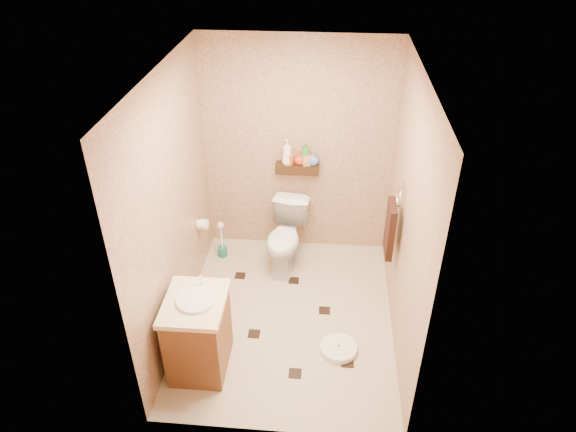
{
  "coord_description": "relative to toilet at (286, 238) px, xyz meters",
  "views": [
    {
      "loc": [
        0.32,
        -3.66,
        3.54
      ],
      "look_at": [
        -0.02,
        0.25,
        1.01
      ],
      "focal_mm": 32.0,
      "sensor_mm": 36.0,
      "label": 1
    }
  ],
  "objects": [
    {
      "name": "wall_shelf",
      "position": [
        0.1,
        0.34,
        0.66
      ],
      "size": [
        0.46,
        0.14,
        0.1
      ],
      "primitive_type": "cube",
      "color": "#351E0E",
      "rests_on": "wall_back"
    },
    {
      "name": "toilet",
      "position": [
        0.0,
        0.0,
        0.0
      ],
      "size": [
        0.49,
        0.75,
        0.71
      ],
      "primitive_type": "imported",
      "rotation": [
        0.0,
        0.0,
        -0.14
      ],
      "color": "white",
      "rests_on": "ground"
    },
    {
      "name": "towel_ring",
      "position": [
        1.01,
        -0.58,
        0.59
      ],
      "size": [
        0.12,
        0.3,
        0.76
      ],
      "color": "silver",
      "rests_on": "wall_right"
    },
    {
      "name": "vanity",
      "position": [
        -0.6,
        -1.48,
        0.02
      ],
      "size": [
        0.5,
        0.6,
        0.85
      ],
      "rotation": [
        0.0,
        0.0,
        0.01
      ],
      "color": "brown",
      "rests_on": "ground"
    },
    {
      "name": "floor_accents",
      "position": [
        0.13,
        -0.87,
        -0.35
      ],
      "size": [
        1.25,
        1.37,
        0.01
      ],
      "color": "black",
      "rests_on": "ground"
    },
    {
      "name": "ceiling",
      "position": [
        0.1,
        -0.83,
        2.04
      ],
      "size": [
        2.0,
        2.5,
        0.02
      ],
      "primitive_type": "cube",
      "color": "silver",
      "rests_on": "wall_back"
    },
    {
      "name": "toilet_paper",
      "position": [
        -0.84,
        -0.18,
        0.24
      ],
      "size": [
        0.12,
        0.11,
        0.12
      ],
      "color": "white",
      "rests_on": "wall_left"
    },
    {
      "name": "ground",
      "position": [
        0.1,
        -0.83,
        -0.36
      ],
      "size": [
        2.5,
        2.5,
        0.0
      ],
      "primitive_type": "plane",
      "color": "#C3B78F",
      "rests_on": "ground"
    },
    {
      "name": "bottle_c",
      "position": [
        0.12,
        0.34,
        0.79
      ],
      "size": [
        0.16,
        0.16,
        0.15
      ],
      "primitive_type": "imported",
      "rotation": [
        0.0,
        0.0,
        2.58
      ],
      "color": "red",
      "rests_on": "wall_shelf"
    },
    {
      "name": "bottle_d",
      "position": [
        0.18,
        0.34,
        0.84
      ],
      "size": [
        0.11,
        0.11,
        0.25
      ],
      "primitive_type": "imported",
      "rotation": [
        0.0,
        0.0,
        6.05
      ],
      "color": "#2E8A31",
      "rests_on": "wall_shelf"
    },
    {
      "name": "bottle_b",
      "position": [
        0.01,
        0.34,
        0.8
      ],
      "size": [
        0.1,
        0.1,
        0.17
      ],
      "primitive_type": "imported",
      "rotation": [
        0.0,
        0.0,
        4.25
      ],
      "color": "orange",
      "rests_on": "wall_shelf"
    },
    {
      "name": "bottle_f",
      "position": [
        0.26,
        0.34,
        0.79
      ],
      "size": [
        0.17,
        0.17,
        0.15
      ],
      "primitive_type": "imported",
      "rotation": [
        0.0,
        0.0,
        3.87
      ],
      "color": "#506AC9",
      "rests_on": "wall_shelf"
    },
    {
      "name": "wall_right",
      "position": [
        1.1,
        -0.83,
        0.84
      ],
      "size": [
        0.04,
        2.5,
        2.4
      ],
      "primitive_type": "cube",
      "color": "tan",
      "rests_on": "ground"
    },
    {
      "name": "wall_left",
      "position": [
        -0.9,
        -0.83,
        0.84
      ],
      "size": [
        0.04,
        2.5,
        2.4
      ],
      "primitive_type": "cube",
      "color": "tan",
      "rests_on": "ground"
    },
    {
      "name": "wall_back",
      "position": [
        0.1,
        0.42,
        0.84
      ],
      "size": [
        2.0,
        0.04,
        2.4
      ],
      "primitive_type": "cube",
      "color": "tan",
      "rests_on": "ground"
    },
    {
      "name": "toilet_brush",
      "position": [
        -0.72,
        0.09,
        -0.2
      ],
      "size": [
        0.1,
        0.1,
        0.45
      ],
      "color": "#19655D",
      "rests_on": "ground"
    },
    {
      "name": "wall_front",
      "position": [
        0.1,
        -2.08,
        0.84
      ],
      "size": [
        2.0,
        0.04,
        2.4
      ],
      "primitive_type": "cube",
      "color": "tan",
      "rests_on": "ground"
    },
    {
      "name": "bottle_a",
      "position": [
        -0.01,
        0.34,
        0.85
      ],
      "size": [
        0.14,
        0.14,
        0.28
      ],
      "primitive_type": "imported",
      "rotation": [
        0.0,
        0.0,
        3.61
      ],
      "color": "white",
      "rests_on": "wall_shelf"
    },
    {
      "name": "bottle_e",
      "position": [
        0.19,
        0.34,
        0.8
      ],
      "size": [
        0.1,
        0.1,
        0.18
      ],
      "primitive_type": "imported",
      "rotation": [
        0.0,
        0.0,
        3.4
      ],
      "color": "#E8834D",
      "rests_on": "wall_shelf"
    },
    {
      "name": "bathroom_scale",
      "position": [
        0.59,
        -1.23,
        -0.32
      ],
      "size": [
        0.36,
        0.36,
        0.07
      ],
      "rotation": [
        0.0,
        0.0,
        -0.1
      ],
      "color": "white",
      "rests_on": "ground"
    }
  ]
}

